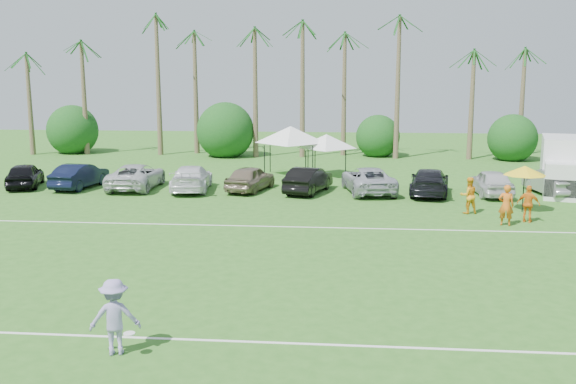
{
  "coord_description": "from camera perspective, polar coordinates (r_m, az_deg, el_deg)",
  "views": [
    {
      "loc": [
        3.45,
        -12.51,
        6.4
      ],
      "look_at": [
        1.1,
        13.54,
        1.6
      ],
      "focal_mm": 40.0,
      "sensor_mm": 36.0,
      "label": 1
    }
  ],
  "objects": [
    {
      "name": "ground",
      "position": [
        14.47,
        -9.57,
        -16.0
      ],
      "size": [
        120.0,
        120.0,
        0.0
      ],
      "primitive_type": "plane",
      "color": "#2F671F",
      "rests_on": "ground"
    },
    {
      "name": "field_lines",
      "position": [
        21.76,
        -4.24,
        -6.72
      ],
      "size": [
        80.0,
        12.1,
        0.01
      ],
      "color": "white",
      "rests_on": "ground"
    },
    {
      "name": "palm_tree_0",
      "position": [
        56.57,
        -22.0,
        10.75
      ],
      "size": [
        2.4,
        2.4,
        8.9
      ],
      "color": "brown",
      "rests_on": "ground"
    },
    {
      "name": "palm_tree_1",
      "position": [
        54.53,
        -17.28,
        11.99
      ],
      "size": [
        2.4,
        2.4,
        9.9
      ],
      "color": "brown",
      "rests_on": "ground"
    },
    {
      "name": "palm_tree_2",
      "position": [
        52.9,
        -12.17,
        13.22
      ],
      "size": [
        2.4,
        2.4,
        10.9
      ],
      "color": "brown",
      "rests_on": "ground"
    },
    {
      "name": "palm_tree_3",
      "position": [
        51.92,
        -7.86,
        14.35
      ],
      "size": [
        2.4,
        2.4,
        11.9
      ],
      "color": "brown",
      "rests_on": "ground"
    },
    {
      "name": "palm_tree_4",
      "position": [
        51.07,
        -3.31,
        11.59
      ],
      "size": [
        2.4,
        2.4,
        8.9
      ],
      "color": "brown",
      "rests_on": "ground"
    },
    {
      "name": "palm_tree_5",
      "position": [
        50.67,
        1.27,
        12.6
      ],
      "size": [
        2.4,
        2.4,
        9.9
      ],
      "color": "brown",
      "rests_on": "ground"
    },
    {
      "name": "palm_tree_6",
      "position": [
        50.59,
        5.92,
        13.53
      ],
      "size": [
        2.4,
        2.4,
        10.9
      ],
      "color": "brown",
      "rests_on": "ground"
    },
    {
      "name": "palm_tree_7",
      "position": [
        50.85,
        10.6,
        14.35
      ],
      "size": [
        2.4,
        2.4,
        11.9
      ],
      "color": "brown",
      "rests_on": "ground"
    },
    {
      "name": "palm_tree_8",
      "position": [
        51.42,
        16.16,
        11.2
      ],
      "size": [
        2.4,
        2.4,
        8.9
      ],
      "color": "brown",
      "rests_on": "ground"
    },
    {
      "name": "palm_tree_9",
      "position": [
        52.6,
        21.68,
        11.81
      ],
      "size": [
        2.4,
        2.4,
        9.9
      ],
      "color": "brown",
      "rests_on": "ground"
    },
    {
      "name": "bush_tree_0",
      "position": [
        56.38,
        -18.42,
        5.18
      ],
      "size": [
        4.0,
        4.0,
        4.0
      ],
      "color": "brown",
      "rests_on": "ground"
    },
    {
      "name": "bush_tree_1",
      "position": [
        52.57,
        -5.26,
        5.33
      ],
      "size": [
        4.0,
        4.0,
        4.0
      ],
      "color": "brown",
      "rests_on": "ground"
    },
    {
      "name": "bush_tree_2",
      "position": [
        51.78,
        7.98,
        5.2
      ],
      "size": [
        4.0,
        4.0,
        4.0
      ],
      "color": "brown",
      "rests_on": "ground"
    },
    {
      "name": "bush_tree_3",
      "position": [
        53.22,
        18.83,
        4.88
      ],
      "size": [
        4.0,
        4.0,
        4.0
      ],
      "color": "brown",
      "rests_on": "ground"
    },
    {
      "name": "sideline_player_a",
      "position": [
        29.0,
        18.82,
        -1.12
      ],
      "size": [
        0.73,
        0.57,
        1.78
      ],
      "primitive_type": "imported",
      "rotation": [
        0.0,
        0.0,
        2.91
      ],
      "color": "orange",
      "rests_on": "ground"
    },
    {
      "name": "sideline_player_b",
      "position": [
        31.01,
        15.76,
        -0.29
      ],
      "size": [
        0.96,
        0.82,
        1.72
      ],
      "primitive_type": "imported",
      "rotation": [
        0.0,
        0.0,
        3.36
      ],
      "color": "orange",
      "rests_on": "ground"
    },
    {
      "name": "sideline_player_c",
      "position": [
        29.97,
        20.59,
        -1.0
      ],
      "size": [
        1.04,
        0.76,
        1.64
      ],
      "primitive_type": "imported",
      "rotation": [
        0.0,
        0.0,
        2.72
      ],
      "color": "orange",
      "rests_on": "ground"
    },
    {
      "name": "box_truck",
      "position": [
        38.26,
        23.34,
        2.34
      ],
      "size": [
        3.59,
        6.18,
        3.0
      ],
      "rotation": [
        0.0,
        0.0,
        -0.26
      ],
      "color": "silver",
      "rests_on": "ground"
    },
    {
      "name": "canopy_tent_left",
      "position": [
        40.77,
        0.23,
        5.87
      ],
      "size": [
        4.59,
        4.59,
        3.72
      ],
      "color": "black",
      "rests_on": "ground"
    },
    {
      "name": "canopy_tent_right",
      "position": [
        40.88,
        3.44,
        5.14
      ],
      "size": [
        3.85,
        3.85,
        3.12
      ],
      "color": "black",
      "rests_on": "ground"
    },
    {
      "name": "market_umbrella",
      "position": [
        32.03,
        20.3,
        1.8
      ],
      "size": [
        1.97,
        1.97,
        2.2
      ],
      "color": "black",
      "rests_on": "ground"
    },
    {
      "name": "frisbee_player",
      "position": [
        15.57,
        -15.15,
        -10.66
      ],
      "size": [
        1.29,
        0.93,
        1.8
      ],
      "rotation": [
        0.0,
        0.0,
        3.39
      ],
      "color": "#968BC5",
      "rests_on": "ground"
    },
    {
      "name": "parked_car_0",
      "position": [
        39.89,
        -22.36,
        1.41
      ],
      "size": [
        2.82,
        4.47,
        1.42
      ],
      "primitive_type": "imported",
      "rotation": [
        0.0,
        0.0,
        3.44
      ],
      "color": "black",
      "rests_on": "ground"
    },
    {
      "name": "parked_car_1",
      "position": [
        38.51,
        -18.01,
        1.38
      ],
      "size": [
        2.06,
        4.46,
        1.42
      ],
      "primitive_type": "imported",
      "rotation": [
        0.0,
        0.0,
        3.01
      ],
      "color": "black",
      "rests_on": "ground"
    },
    {
      "name": "parked_car_2",
      "position": [
        37.45,
        -13.33,
        1.37
      ],
      "size": [
        2.42,
        5.13,
        1.42
      ],
      "primitive_type": "imported",
      "rotation": [
        0.0,
        0.0,
        3.16
      ],
      "color": "silver",
      "rests_on": "ground"
    },
    {
      "name": "parked_car_3",
      "position": [
        36.23,
        -8.57,
        1.24
      ],
      "size": [
        2.49,
        5.06,
        1.42
      ],
      "primitive_type": "imported",
      "rotation": [
        0.0,
        0.0,
        3.25
      ],
      "color": "white",
      "rests_on": "ground"
    },
    {
      "name": "parked_car_4",
      "position": [
        35.86,
        -3.38,
        1.25
      ],
      "size": [
        2.67,
        4.45,
        1.42
      ],
      "primitive_type": "imported",
      "rotation": [
        0.0,
        0.0,
        2.89
      ],
      "color": "#7F6E59",
      "rests_on": "ground"
    },
    {
      "name": "parked_car_5",
      "position": [
        35.21,
        1.83,
        1.09
      ],
      "size": [
        2.62,
        4.55,
        1.42
      ],
      "primitive_type": "imported",
      "rotation": [
        0.0,
        0.0,
        2.86
      ],
      "color": "black",
      "rests_on": "ground"
    },
    {
      "name": "parked_car_6",
      "position": [
        35.48,
        7.14,
        1.08
      ],
      "size": [
        3.21,
        5.43,
        1.42
      ],
      "primitive_type": "imported",
      "rotation": [
        0.0,
        0.0,
        3.32
      ],
      "color": "#AAADB7",
      "rests_on": "ground"
    },
    {
      "name": "parked_car_7",
      "position": [
        35.44,
        12.46,
        0.91
      ],
      "size": [
        2.72,
        5.13,
        1.42
      ],
      "primitive_type": "imported",
      "rotation": [
        0.0,
        0.0,
        2.99
      ],
      "color": "black",
      "rests_on": "ground"
    },
    {
      "name": "parked_car_8",
      "position": [
        36.07,
        17.61,
        0.83
      ],
      "size": [
        1.85,
        4.23,
        1.42
      ],
      "primitive_type": "imported",
      "rotation": [
        0.0,
        0.0,
        3.18
      ],
      "color": "silver",
      "rests_on": "ground"
    },
    {
      "name": "parked_car_9",
      "position": [
        37.34,
        22.38,
        0.84
      ],
      "size": [
        2.11,
        4.47,
        1.42
      ],
      "primitive_type": "imported",
      "rotation": [
        0.0,
        0.0,
        3.29
      ],
      "color": "gray",
      "rests_on": "ground"
    }
  ]
}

